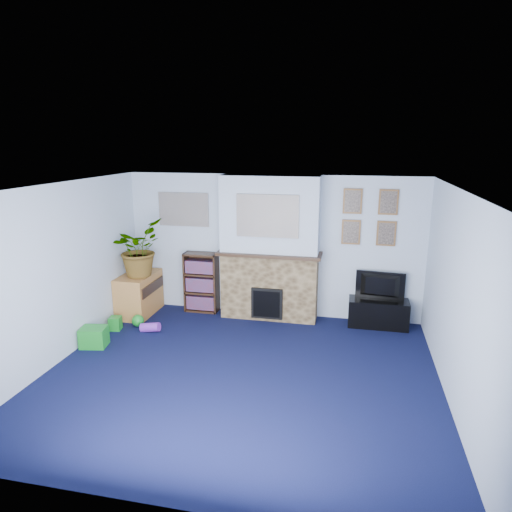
% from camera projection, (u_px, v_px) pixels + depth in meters
% --- Properties ---
extents(floor, '(5.00, 4.50, 0.01)m').
position_uv_depth(floor, '(240.00, 375.00, 5.87)').
color(floor, '#0D1134').
rests_on(floor, ground).
extents(ceiling, '(5.00, 4.50, 0.01)m').
position_uv_depth(ceiling, '(238.00, 188.00, 5.28)').
color(ceiling, white).
rests_on(ceiling, wall_back).
extents(wall_back, '(5.00, 0.04, 2.40)m').
position_uv_depth(wall_back, '(272.00, 246.00, 7.71)').
color(wall_back, silver).
rests_on(wall_back, ground).
extents(wall_front, '(5.00, 0.04, 2.40)m').
position_uv_depth(wall_front, '(167.00, 377.00, 3.44)').
color(wall_front, silver).
rests_on(wall_front, ground).
extents(wall_left, '(0.04, 4.50, 2.40)m').
position_uv_depth(wall_left, '(58.00, 274.00, 6.09)').
color(wall_left, silver).
rests_on(wall_left, ground).
extents(wall_right, '(0.04, 4.50, 2.40)m').
position_uv_depth(wall_right, '(457.00, 301.00, 5.07)').
color(wall_right, silver).
rests_on(wall_right, ground).
extents(chimney_breast, '(1.72, 0.50, 2.40)m').
position_uv_depth(chimney_breast, '(270.00, 250.00, 7.52)').
color(chimney_breast, brown).
rests_on(chimney_breast, ground).
extents(collage_main, '(1.00, 0.03, 0.68)m').
position_uv_depth(collage_main, '(267.00, 216.00, 7.17)').
color(collage_main, gray).
rests_on(collage_main, chimney_breast).
extents(collage_left, '(0.90, 0.03, 0.58)m').
position_uv_depth(collage_left, '(184.00, 209.00, 7.87)').
color(collage_left, gray).
rests_on(collage_left, wall_back).
extents(portrait_tl, '(0.30, 0.03, 0.40)m').
position_uv_depth(portrait_tl, '(353.00, 201.00, 7.23)').
color(portrait_tl, brown).
rests_on(portrait_tl, wall_back).
extents(portrait_tr, '(0.30, 0.03, 0.40)m').
position_uv_depth(portrait_tr, '(388.00, 202.00, 7.12)').
color(portrait_tr, brown).
rests_on(portrait_tr, wall_back).
extents(portrait_bl, '(0.30, 0.03, 0.40)m').
position_uv_depth(portrait_bl, '(351.00, 232.00, 7.35)').
color(portrait_bl, brown).
rests_on(portrait_bl, wall_back).
extents(portrait_br, '(0.30, 0.03, 0.40)m').
position_uv_depth(portrait_br, '(386.00, 234.00, 7.24)').
color(portrait_br, brown).
rests_on(portrait_br, wall_back).
extents(tv_stand, '(0.94, 0.40, 0.45)m').
position_uv_depth(tv_stand, '(378.00, 313.00, 7.37)').
color(tv_stand, black).
rests_on(tv_stand, ground).
extents(television, '(0.78, 0.17, 0.45)m').
position_uv_depth(television, '(380.00, 286.00, 7.28)').
color(television, black).
rests_on(television, tv_stand).
extents(bookshelf, '(0.58, 0.28, 1.05)m').
position_uv_depth(bookshelf, '(202.00, 283.00, 7.99)').
color(bookshelf, '#311E11').
rests_on(bookshelf, ground).
extents(sideboard, '(0.51, 0.91, 0.71)m').
position_uv_depth(sideboard, '(139.00, 294.00, 7.90)').
color(sideboard, '#B97A3B').
rests_on(sideboard, ground).
extents(potted_plant, '(0.79, 0.90, 0.94)m').
position_uv_depth(potted_plant, '(137.00, 248.00, 7.64)').
color(potted_plant, '#26661E').
rests_on(potted_plant, sideboard).
extents(mantel_clock, '(0.10, 0.06, 0.13)m').
position_uv_depth(mantel_clock, '(264.00, 248.00, 7.48)').
color(mantel_clock, gold).
rests_on(mantel_clock, chimney_breast).
extents(mantel_candle, '(0.05, 0.05, 0.17)m').
position_uv_depth(mantel_candle, '(286.00, 249.00, 7.41)').
color(mantel_candle, '#B2BFC6').
rests_on(mantel_candle, chimney_breast).
extents(mantel_teddy, '(0.13, 0.13, 0.13)m').
position_uv_depth(mantel_teddy, '(237.00, 247.00, 7.58)').
color(mantel_teddy, gray).
rests_on(mantel_teddy, chimney_breast).
extents(mantel_can, '(0.06, 0.06, 0.12)m').
position_uv_depth(mantel_can, '(313.00, 251.00, 7.32)').
color(mantel_can, '#198C26').
rests_on(mantel_can, chimney_breast).
extents(green_crate, '(0.41, 0.35, 0.29)m').
position_uv_depth(green_crate, '(94.00, 337.00, 6.67)').
color(green_crate, '#198C26').
rests_on(green_crate, ground).
extents(toy_ball, '(0.19, 0.19, 0.19)m').
position_uv_depth(toy_ball, '(138.00, 321.00, 7.40)').
color(toy_ball, '#198C26').
rests_on(toy_ball, ground).
extents(toy_block, '(0.20, 0.20, 0.21)m').
position_uv_depth(toy_block, '(115.00, 323.00, 7.26)').
color(toy_block, '#198C26').
rests_on(toy_block, ground).
extents(toy_tube, '(0.32, 0.14, 0.19)m').
position_uv_depth(toy_tube, '(150.00, 327.00, 7.20)').
color(toy_tube, purple).
rests_on(toy_tube, ground).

